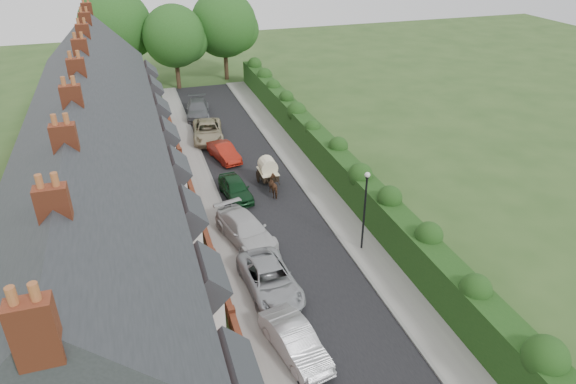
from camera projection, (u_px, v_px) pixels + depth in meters
name	position (u px, v px, depth m)	size (l,w,h in m)	color
ground	(334.00, 303.00, 26.54)	(140.00, 140.00, 0.00)	#2D4C1E
road	(267.00, 204.00, 35.61)	(6.00, 58.00, 0.02)	black
pavement_hedge_side	(323.00, 194.00, 36.68)	(2.20, 58.00, 0.12)	gray
pavement_house_side	(212.00, 212.00, 34.57)	(1.70, 58.00, 0.12)	gray
kerb_hedge_side	(309.00, 197.00, 36.40)	(0.18, 58.00, 0.13)	gray
kerb_house_side	(224.00, 210.00, 34.78)	(0.18, 58.00, 0.13)	gray
hedge	(347.00, 172.00, 36.42)	(2.10, 58.00, 2.85)	#163A12
terrace_row	(99.00, 172.00, 29.88)	(9.05, 40.50, 11.50)	maroon
garden_wall_row	(200.00, 216.00, 33.27)	(0.35, 40.35, 1.10)	brown
lamppost	(365.00, 202.00, 29.22)	(0.32, 0.32, 5.16)	black
tree_far_left	(177.00, 37.00, 56.68)	(7.14, 6.80, 9.29)	#332316
tree_far_right	(227.00, 25.00, 59.67)	(7.98, 7.60, 10.31)	#332316
tree_far_back	(119.00, 27.00, 57.19)	(8.40, 8.00, 10.82)	#332316
car_silver_a	(295.00, 341.00, 23.15)	(1.57, 4.50, 1.48)	#B8B9BD
car_silver_b	(270.00, 280.00, 27.05)	(2.48, 5.37, 1.49)	#ABAEB2
car_white	(246.00, 230.00, 31.23)	(2.22, 5.45, 1.58)	silver
car_green	(235.00, 188.00, 36.12)	(1.69, 4.19, 1.43)	#10371A
car_red	(224.00, 152.00, 41.70)	(1.43, 4.11, 1.35)	maroon
car_beige	(208.00, 131.00, 45.47)	(2.55, 5.54, 1.54)	tan
car_grey	(198.00, 109.00, 50.64)	(2.17, 5.33, 1.55)	#5A5D62
horse	(275.00, 186.00, 36.41)	(0.76, 1.67, 1.41)	#53321E
horse_cart	(268.00, 169.00, 37.68)	(1.34, 2.95, 2.13)	black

